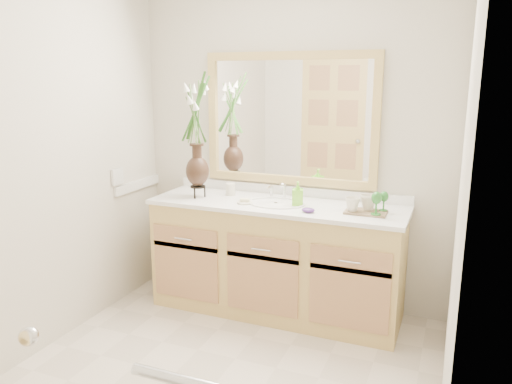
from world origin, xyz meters
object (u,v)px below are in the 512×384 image
at_px(flower_vase, 196,121).
at_px(soap_bottle, 298,194).
at_px(tray, 366,212).
at_px(tumbler, 231,189).

height_order(flower_vase, soap_bottle, flower_vase).
distance_m(soap_bottle, tray, 0.49).
bearing_deg(tray, tumbler, 172.78).
height_order(tumbler, soap_bottle, soap_bottle).
bearing_deg(tray, soap_bottle, 175.51).
xyz_separation_m(soap_bottle, tray, (0.49, -0.04, -0.07)).
distance_m(flower_vase, tray, 1.37).
relative_size(flower_vase, soap_bottle, 5.50).
distance_m(tumbler, soap_bottle, 0.57).
relative_size(flower_vase, tumbler, 9.07).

